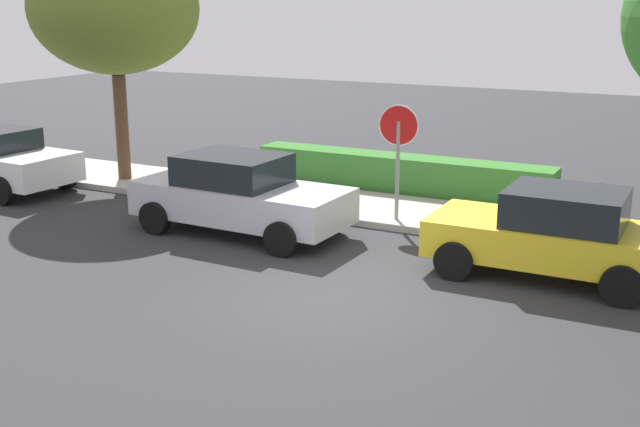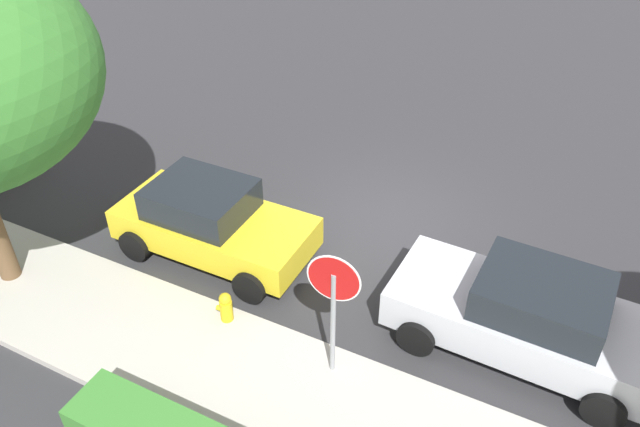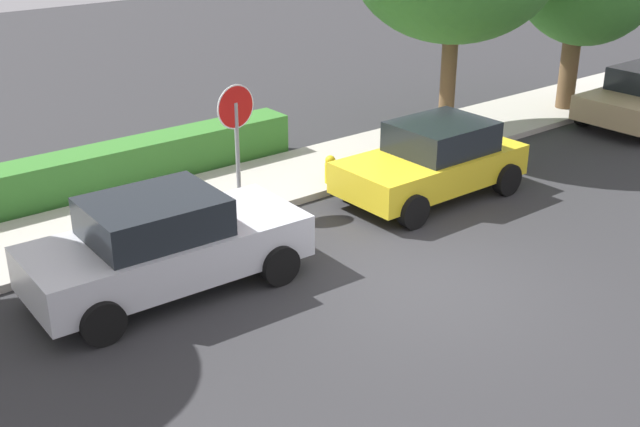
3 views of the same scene
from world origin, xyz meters
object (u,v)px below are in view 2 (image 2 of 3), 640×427
(stop_sign, at_px, (333,297))
(parked_car_yellow, at_px, (211,221))
(fire_hydrant, at_px, (226,309))
(parked_car_silver, at_px, (527,315))

(stop_sign, xyz_separation_m, parked_car_yellow, (3.39, -1.69, -0.94))
(stop_sign, relative_size, fire_hydrant, 3.42)
(fire_hydrant, bearing_deg, stop_sign, 175.87)
(stop_sign, bearing_deg, parked_car_yellow, -26.52)
(stop_sign, distance_m, parked_car_yellow, 3.91)
(stop_sign, height_order, parked_car_yellow, stop_sign)
(stop_sign, relative_size, parked_car_silver, 0.57)
(parked_car_silver, xyz_separation_m, parked_car_yellow, (5.92, 0.17, -0.02))
(parked_car_silver, distance_m, parked_car_yellow, 5.92)
(stop_sign, xyz_separation_m, parked_car_silver, (-2.53, -1.86, -0.92))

